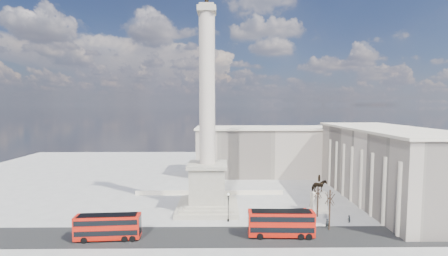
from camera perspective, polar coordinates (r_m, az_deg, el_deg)
ground at (r=68.10m, az=-3.34°, el=-16.49°), size 180.00×180.00×0.00m
asphalt_road at (r=58.83m, az=1.35°, el=-19.97°), size 120.00×9.00×0.01m
nelsons_column at (r=69.56m, az=-3.19°, el=-5.00°), size 14.00×14.00×49.85m
balustrade_wall at (r=83.07m, az=-2.81°, el=-12.20°), size 40.00×0.60×1.10m
building_east at (r=85.95m, az=28.74°, el=-6.16°), size 19.00×46.00×18.60m
building_northeast at (r=106.13m, az=8.56°, el=-4.29°), size 51.00×17.00×16.60m
red_bus_a at (r=60.39m, az=-21.17°, el=-17.12°), size 11.56×3.37×4.63m
red_bus_b at (r=59.59m, az=10.62°, el=-17.24°), size 11.36×3.76×4.52m
red_bus_c at (r=58.71m, az=10.89°, el=-17.39°), size 12.10×3.16×4.88m
victorian_lamp at (r=64.23m, az=0.81°, el=-14.42°), size 0.52×0.52×6.03m
equestrian_statue at (r=73.24m, az=17.60°, el=-12.71°), size 4.12×3.09×8.55m
bare_tree_near at (r=62.81m, az=19.55°, el=-12.26°), size 1.90×1.90×8.30m
bare_tree_mid at (r=69.21m, az=17.47°, el=-11.55°), size 1.84×1.84×6.97m
bare_tree_far at (r=83.07m, az=25.63°, el=-8.79°), size 1.85×1.85×7.54m
pedestrian_walking at (r=65.12m, az=19.07°, el=-16.86°), size 0.74×0.54×1.86m
pedestrian_standing at (r=69.68m, az=22.69°, el=-15.67°), size 0.93×0.91×1.51m
pedestrian_crossing at (r=63.00m, az=10.55°, el=-17.54°), size 0.74×1.03×1.62m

